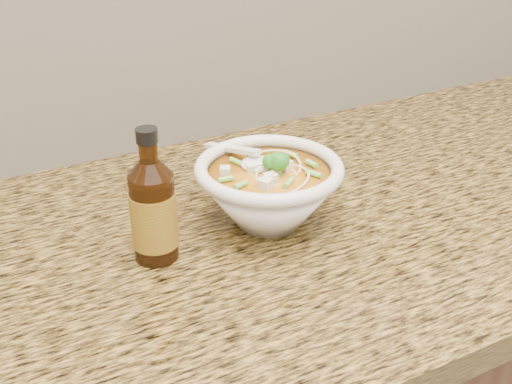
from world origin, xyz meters
name	(u,v)px	position (x,y,z in m)	size (l,w,h in m)	color
counter_slab	(235,239)	(0.00, 1.68, 0.88)	(4.00, 0.68, 0.04)	olive
soup_bowl	(269,192)	(0.05, 1.67, 0.95)	(0.20, 0.23, 0.11)	white
hot_sauce_bottle	(153,211)	(-0.12, 1.66, 0.97)	(0.08, 0.08, 0.18)	#391A07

